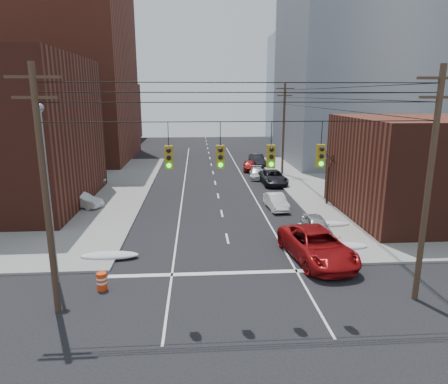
{
  "coord_description": "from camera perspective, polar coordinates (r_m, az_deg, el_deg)",
  "views": [
    {
      "loc": [
        -2.0,
        -14.01,
        9.72
      ],
      "look_at": [
        -0.14,
        13.34,
        3.0
      ],
      "focal_mm": 32.0,
      "sensor_mm": 36.0,
      "label": 1
    }
  ],
  "objects": [
    {
      "name": "building_glass",
      "position": [
        87.95,
        13.73,
        14.22
      ],
      "size": [
        20.0,
        18.0,
        22.0
      ],
      "primitive_type": "cube",
      "color": "gray",
      "rests_on": "ground"
    },
    {
      "name": "street_light",
      "position": [
        21.78,
        -23.97,
        1.51
      ],
      "size": [
        0.44,
        0.44,
        9.32
      ],
      "color": "gray",
      "rests_on": "ground"
    },
    {
      "name": "parked_car_d",
      "position": [
        47.61,
        4.74,
        2.7
      ],
      "size": [
        2.15,
        4.41,
        1.24
      ],
      "primitive_type": "imported",
      "rotation": [
        0.0,
        0.0,
        -0.1
      ],
      "color": "#BBBCC0",
      "rests_on": "ground"
    },
    {
      "name": "ground",
      "position": [
        17.17,
        3.72,
        -20.73
      ],
      "size": [
        160.0,
        160.0,
        0.0
      ],
      "primitive_type": "plane",
      "color": "black",
      "rests_on": "ground"
    },
    {
      "name": "utility_pole_far",
      "position": [
        49.31,
        8.52,
        9.04
      ],
      "size": [
        2.2,
        0.28,
        11.0
      ],
      "color": "#473323",
      "rests_on": "ground"
    },
    {
      "name": "lot_car_d",
      "position": [
        45.76,
        -23.71,
        1.49
      ],
      "size": [
        4.78,
        3.32,
        1.51
      ],
      "primitive_type": "imported",
      "rotation": [
        0.0,
        0.0,
        1.95
      ],
      "color": "#A1A1A5",
      "rests_on": "sidewalk_nw"
    },
    {
      "name": "building_brick_far",
      "position": [
        91.3,
        -19.48,
        10.66
      ],
      "size": [
        22.0,
        18.0,
        12.0
      ],
      "primitive_type": "cube",
      "color": "#512218",
      "rests_on": "ground"
    },
    {
      "name": "utility_pole_left",
      "position": [
        18.63,
        -24.21,
        0.35
      ],
      "size": [
        2.2,
        0.28,
        11.0
      ],
      "color": "#473323",
      "rests_on": "ground"
    },
    {
      "name": "parked_car_b",
      "position": [
        34.95,
        7.46,
        -1.37
      ],
      "size": [
        1.71,
        4.12,
        1.33
      ],
      "primitive_type": "imported",
      "rotation": [
        0.0,
        0.0,
        0.08
      ],
      "color": "white",
      "rests_on": "ground"
    },
    {
      "name": "utility_pole_right",
      "position": [
        20.38,
        27.22,
        1.09
      ],
      "size": [
        2.2,
        0.28,
        11.0
      ],
      "color": "#473323",
      "rests_on": "ground"
    },
    {
      "name": "parked_car_f",
      "position": [
        56.35,
        4.74,
        4.6
      ],
      "size": [
        1.88,
        4.88,
        1.59
      ],
      "primitive_type": "imported",
      "rotation": [
        0.0,
        0.0,
        0.04
      ],
      "color": "black",
      "rests_on": "ground"
    },
    {
      "name": "building_office",
      "position": [
        62.84,
        19.29,
        15.56
      ],
      "size": [
        22.0,
        20.0,
        25.0
      ],
      "primitive_type": "cube",
      "color": "gray",
      "rests_on": "ground"
    },
    {
      "name": "snow_nw",
      "position": [
        25.48,
        -16.02,
        -8.71
      ],
      "size": [
        3.5,
        1.08,
        0.42
      ],
      "primitive_type": "ellipsoid",
      "color": "silver",
      "rests_on": "ground"
    },
    {
      "name": "construction_barrel",
      "position": [
        21.73,
        -17.05,
        -12.07
      ],
      "size": [
        0.6,
        0.6,
        0.91
      ],
      "rotation": [
        0.0,
        0.0,
        -0.16
      ],
      "color": "red",
      "rests_on": "ground"
    },
    {
      "name": "lot_car_b",
      "position": [
        45.7,
        -19.73,
        1.84
      ],
      "size": [
        6.02,
        4.33,
        1.52
      ],
      "primitive_type": "imported",
      "rotation": [
        0.0,
        0.0,
        1.2
      ],
      "color": "#BABBBF",
      "rests_on": "sidewalk_nw"
    },
    {
      "name": "snow_east_far",
      "position": [
        31.04,
        13.98,
        -4.49
      ],
      "size": [
        4.0,
        1.08,
        0.42
      ],
      "primitive_type": "ellipsoid",
      "color": "silver",
      "rests_on": "ground"
    },
    {
      "name": "parked_car_e",
      "position": [
        52.31,
        3.64,
        3.78
      ],
      "size": [
        1.97,
        4.09,
        1.35
      ],
      "primitive_type": "imported",
      "rotation": [
        0.0,
        0.0,
        -0.1
      ],
      "color": "maroon",
      "rests_on": "ground"
    },
    {
      "name": "lot_car_c",
      "position": [
        39.06,
        -25.79,
        -0.74
      ],
      "size": [
        5.26,
        3.32,
        1.42
      ],
      "primitive_type": "imported",
      "rotation": [
        0.0,
        0.0,
        1.28
      ],
      "color": "black",
      "rests_on": "sidewalk_nw"
    },
    {
      "name": "red_pickup",
      "position": [
        24.75,
        13.14,
        -7.45
      ],
      "size": [
        3.92,
        6.95,
        1.83
      ],
      "primitive_type": "imported",
      "rotation": [
        0.0,
        0.0,
        0.14
      ],
      "color": "maroon",
      "rests_on": "ground"
    },
    {
      "name": "lot_car_a",
      "position": [
        36.77,
        -19.73,
        -1.13
      ],
      "size": [
        4.03,
        2.67,
        1.26
      ],
      "primitive_type": "imported",
      "rotation": [
        0.0,
        0.0,
        1.18
      ],
      "color": "silver",
      "rests_on": "sidewalk_nw"
    },
    {
      "name": "traffic_signals",
      "position": [
        17.3,
        3.12,
        5.27
      ],
      "size": [
        17.0,
        0.42,
        2.02
      ],
      "color": "black",
      "rests_on": "ground"
    },
    {
      "name": "parked_car_a",
      "position": [
        29.24,
        13.05,
        -4.64
      ],
      "size": [
        1.65,
        3.92,
        1.33
      ],
      "primitive_type": "imported",
      "rotation": [
        0.0,
        0.0,
        -0.02
      ],
      "color": "#B5B6BA",
      "rests_on": "ground"
    },
    {
      "name": "parked_car_c",
      "position": [
        44.58,
        7.04,
        2.08
      ],
      "size": [
        2.72,
        5.6,
        1.54
      ],
      "primitive_type": "imported",
      "rotation": [
        0.0,
        0.0,
        0.03
      ],
      "color": "black",
      "rests_on": "ground"
    },
    {
      "name": "bare_tree",
      "position": [
        36.69,
        14.61,
        1.68
      ],
      "size": [
        2.09,
        2.2,
        4.93
      ],
      "color": "black",
      "rests_on": "ground"
    },
    {
      "name": "snow_ne",
      "position": [
        27.05,
        16.86,
        -7.43
      ],
      "size": [
        3.0,
        1.08,
        0.42
      ],
      "primitive_type": "ellipsoid",
      "color": "silver",
      "rests_on": "ground"
    },
    {
      "name": "building_brick_tall",
      "position": [
        66.01,
        -24.51,
        17.18
      ],
      "size": [
        24.0,
        20.0,
        30.0
      ],
      "primitive_type": "cube",
      "color": "brown",
      "rests_on": "ground"
    }
  ]
}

